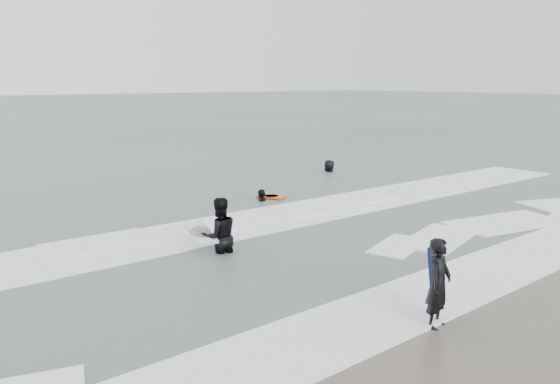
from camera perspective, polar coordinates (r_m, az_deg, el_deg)
ground at (r=12.10m, az=14.89°, el=-8.89°), size 320.00×320.00×0.00m
surfer_centre at (r=10.05m, az=16.01°, el=-13.29°), size 0.66×0.53×1.58m
surfer_wading at (r=13.50m, az=-6.31°, el=-6.40°), size 1.08×0.92×1.95m
surfer_right_near at (r=18.98m, az=-1.92°, el=-1.05°), size 0.90×0.98×1.61m
surfer_right_far at (r=25.05m, az=5.15°, el=2.00°), size 0.96×1.02×1.75m
surf_foam at (r=14.48m, az=3.17°, el=-4.93°), size 30.03×9.06×0.09m
bodyboards at (r=14.11m, az=0.57°, el=-3.42°), size 5.81×10.27×1.25m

